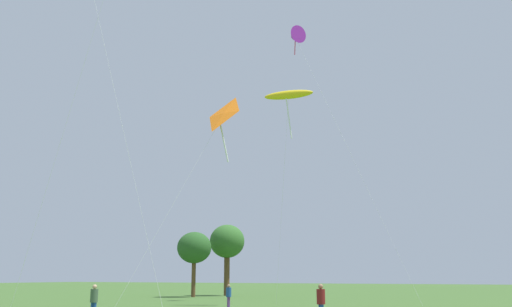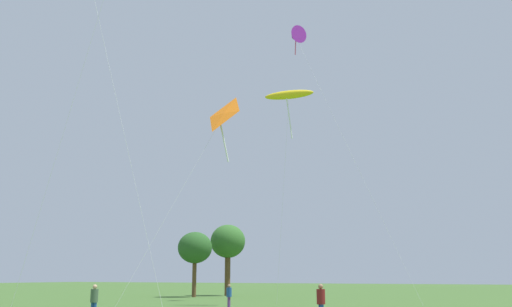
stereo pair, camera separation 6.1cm
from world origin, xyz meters
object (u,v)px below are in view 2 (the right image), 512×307
Objects in this scene: person_standing_4 at (229,295)px; kite_flying_6 at (295,36)px; person_standing_1 at (94,299)px; park_tree_0 at (228,242)px; kite_flying_3 at (224,116)px; person_standing_0 at (321,301)px; kite_flying_5 at (289,95)px; park_tree_2 at (195,248)px.

kite_flying_6 reaches higher than person_standing_4.
park_tree_0 is at bearing 109.49° from person_standing_1.
park_tree_0 reaches higher than person_standing_1.
kite_flying_3 is at bearing 70.43° from person_standing_1.
person_standing_4 is at bearing 111.66° from kite_flying_3.
kite_flying_6 reaches higher than person_standing_0.
kite_flying_6 is (-2.36, 7.46, 8.63)m from kite_flying_5.
person_standing_1 is 1.08× the size of person_standing_4.
park_tree_0 reaches higher than person_standing_4.
kite_flying_3 reaches higher than person_standing_1.
kite_flying_5 reaches higher than person_standing_0.
kite_flying_3 is 1.73× the size of park_tree_0.
person_standing_0 reaches higher than person_standing_4.
person_standing_0 is 14.98m from kite_flying_3.
kite_flying_5 is 11.65m from kite_flying_6.
park_tree_0 is 5.31m from park_tree_2.
park_tree_2 is (-15.69, 11.06, -11.44)m from kite_flying_5.
kite_flying_5 is 2.15× the size of park_tree_0.
kite_flying_5 reaches higher than kite_flying_3.
person_standing_1 is 0.07× the size of kite_flying_6.
person_standing_4 is 25.73m from park_tree_0.
park_tree_0 is at bearing -160.28° from person_standing_4.
person_standing_0 is 0.27× the size of park_tree_2.
park_tree_0 is at bearing -8.88° from person_standing_0.
kite_flying_5 is at bearing 149.96° from person_standing_4.
person_standing_0 is at bearing -62.42° from kite_flying_5.
kite_flying_6 is at bearing 88.19° from person_standing_1.
kite_flying_5 is 24.20m from park_tree_0.
person_standing_4 is 0.06× the size of kite_flying_6.
person_standing_0 is 37.93m from park_tree_0.
person_standing_0 is 12.85m from person_standing_4.
kite_flying_3 is at bearing 11.99° from person_standing_4.
person_standing_4 is at bearing 83.14° from person_standing_1.
kite_flying_6 reaches higher than park_tree_0.
kite_flying_3 is 0.81× the size of kite_flying_5.
person_standing_1 is at bearing -18.17° from person_standing_4.
park_tree_2 is at bearing -150.95° from person_standing_4.
person_standing_1 is at bearing -72.15° from park_tree_0.
person_standing_4 is 0.20× the size of park_tree_0.
park_tree_2 reaches higher than person_standing_4.
kite_flying_5 is at bearing 85.04° from kite_flying_3.
person_standing_1 is 0.10× the size of kite_flying_5.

